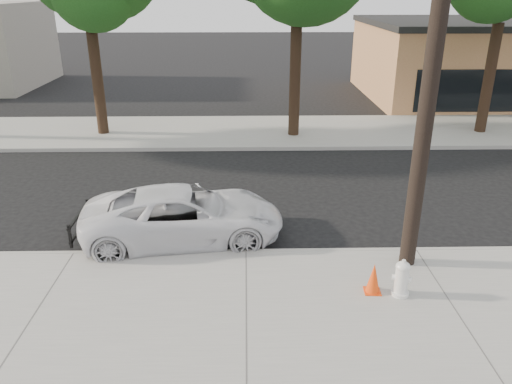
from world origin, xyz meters
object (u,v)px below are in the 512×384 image
police_cruiser (184,215)px  utility_pole (434,53)px  fire_hydrant (402,279)px  traffic_cone (373,278)px

police_cruiser → utility_pole: bearing=-113.1°
fire_hydrant → traffic_cone: 0.54m
police_cruiser → traffic_cone: bearing=-129.8°
police_cruiser → traffic_cone: (4.07, -2.61, -0.22)m
utility_pole → police_cruiser: bearing=164.1°
utility_pole → traffic_cone: size_ratio=14.10×
utility_pole → fire_hydrant: utility_pole is taller
traffic_cone → fire_hydrant: bearing=-11.6°
fire_hydrant → traffic_cone: bearing=-171.6°
fire_hydrant → utility_pole: bearing=87.5°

